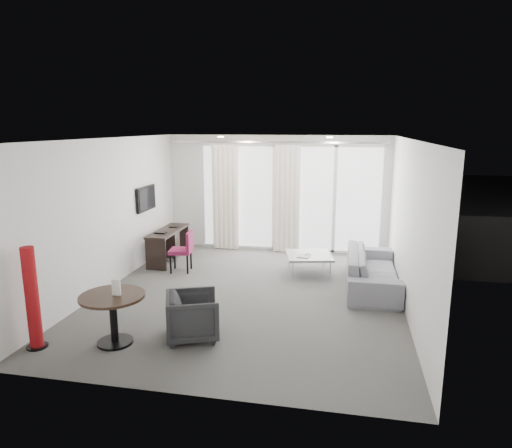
% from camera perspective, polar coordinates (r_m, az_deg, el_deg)
% --- Properties ---
extents(floor, '(5.00, 6.00, 0.00)m').
position_cam_1_polar(floor, '(7.81, -0.87, -8.84)').
color(floor, '#51504C').
rests_on(floor, ground).
extents(ceiling, '(5.00, 6.00, 0.00)m').
position_cam_1_polar(ceiling, '(7.29, -0.93, 10.60)').
color(ceiling, white).
rests_on(ceiling, ground).
extents(wall_left, '(0.00, 6.00, 2.60)m').
position_cam_1_polar(wall_left, '(8.33, -17.98, 1.20)').
color(wall_left, silver).
rests_on(wall_left, ground).
extents(wall_right, '(0.00, 6.00, 2.60)m').
position_cam_1_polar(wall_right, '(7.35, 18.53, -0.25)').
color(wall_right, silver).
rests_on(wall_right, ground).
extents(wall_front, '(5.00, 0.00, 2.60)m').
position_cam_1_polar(wall_front, '(4.65, -8.72, -6.82)').
color(wall_front, silver).
rests_on(wall_front, ground).
extents(window_panel, '(4.00, 0.02, 2.38)m').
position_cam_1_polar(window_panel, '(10.31, 4.22, 3.23)').
color(window_panel, white).
rests_on(window_panel, ground).
extents(window_frame, '(4.10, 0.06, 2.44)m').
position_cam_1_polar(window_frame, '(10.30, 4.21, 3.22)').
color(window_frame, white).
rests_on(window_frame, ground).
extents(curtain_left, '(0.60, 0.20, 2.38)m').
position_cam_1_polar(curtain_left, '(10.43, -3.83, 3.33)').
color(curtain_left, white).
rests_on(curtain_left, ground).
extents(curtain_right, '(0.60, 0.20, 2.38)m').
position_cam_1_polar(curtain_right, '(10.16, 3.83, 3.10)').
color(curtain_right, white).
rests_on(curtain_right, ground).
extents(curtain_track, '(4.80, 0.04, 0.04)m').
position_cam_1_polar(curtain_track, '(10.07, 2.50, 10.19)').
color(curtain_track, '#B2B2B7').
rests_on(curtain_track, ceiling).
extents(downlight_a, '(0.12, 0.12, 0.02)m').
position_cam_1_polar(downlight_a, '(9.06, -4.44, 10.82)').
color(downlight_a, '#FFE0B2').
rests_on(downlight_a, ceiling).
extents(downlight_b, '(0.12, 0.12, 0.02)m').
position_cam_1_polar(downlight_b, '(8.73, 9.19, 10.65)').
color(downlight_b, '#FFE0B2').
rests_on(downlight_b, ceiling).
extents(desk, '(0.44, 1.42, 0.66)m').
position_cam_1_polar(desk, '(9.78, -10.88, -2.65)').
color(desk, black).
rests_on(desk, floor).
extents(tv, '(0.05, 0.80, 0.50)m').
position_cam_1_polar(tv, '(9.57, -13.58, 3.13)').
color(tv, black).
rests_on(tv, wall_left).
extents(desk_chair, '(0.49, 0.46, 0.80)m').
position_cam_1_polar(desk_chair, '(9.03, -9.40, -3.40)').
color(desk_chair, maroon).
rests_on(desk_chair, floor).
extents(round_table, '(0.96, 0.96, 0.67)m').
position_cam_1_polar(round_table, '(6.34, -17.36, -11.29)').
color(round_table, black).
rests_on(round_table, floor).
extents(menu_card, '(0.12, 0.02, 0.22)m').
position_cam_1_polar(menu_card, '(6.17, -17.05, -8.09)').
color(menu_card, white).
rests_on(menu_card, round_table).
extents(red_lamp, '(0.36, 0.36, 1.34)m').
position_cam_1_polar(red_lamp, '(6.49, -26.20, -8.33)').
color(red_lamp, maroon).
rests_on(red_lamp, floor).
extents(tub_armchair, '(0.88, 0.87, 0.62)m').
position_cam_1_polar(tub_armchair, '(6.28, -7.91, -11.32)').
color(tub_armchair, '#242426').
rests_on(tub_armchair, floor).
extents(coffee_table, '(1.01, 1.01, 0.38)m').
position_cam_1_polar(coffee_table, '(8.89, 6.62, -4.97)').
color(coffee_table, gray).
rests_on(coffee_table, floor).
extents(remote, '(0.09, 0.17, 0.02)m').
position_cam_1_polar(remote, '(8.79, 6.42, -4.01)').
color(remote, black).
rests_on(remote, coffee_table).
extents(magazine, '(0.26, 0.31, 0.02)m').
position_cam_1_polar(magazine, '(8.71, 5.98, -4.15)').
color(magazine, gray).
rests_on(magazine, coffee_table).
extents(sofa, '(0.86, 2.19, 0.64)m').
position_cam_1_polar(sofa, '(8.33, 14.33, -5.53)').
color(sofa, gray).
rests_on(sofa, floor).
extents(terrace_slab, '(5.60, 3.00, 0.12)m').
position_cam_1_polar(terrace_slab, '(12.04, 5.02, -1.60)').
color(terrace_slab, '#4D4D50').
rests_on(terrace_slab, ground).
extents(rattan_chair_a, '(0.78, 0.78, 0.90)m').
position_cam_1_polar(rattan_chair_a, '(11.41, 9.19, 0.16)').
color(rattan_chair_a, brown).
rests_on(rattan_chair_a, terrace_slab).
extents(rattan_chair_b, '(0.50, 0.50, 0.72)m').
position_cam_1_polar(rattan_chair_b, '(12.45, 14.11, 0.53)').
color(rattan_chair_b, brown).
rests_on(rattan_chair_b, terrace_slab).
extents(rattan_table, '(0.60, 0.60, 0.55)m').
position_cam_1_polar(rattan_table, '(11.02, 8.09, -1.19)').
color(rattan_table, brown).
rests_on(rattan_table, terrace_slab).
extents(balustrade, '(5.50, 0.06, 1.05)m').
position_cam_1_polar(balustrade, '(13.33, 5.75, 2.20)').
color(balustrade, '#B2B2B7').
rests_on(balustrade, terrace_slab).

